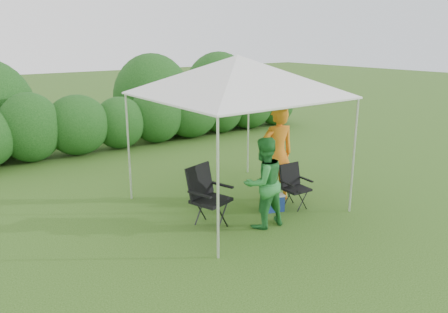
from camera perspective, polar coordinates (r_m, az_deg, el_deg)
ground at (r=8.14m, az=3.80°, el=-7.34°), size 70.00×70.00×0.00m
hedge at (r=12.90m, az=-13.51°, el=4.62°), size 13.54×1.53×1.80m
canopy at (r=7.93m, az=1.76°, el=10.47°), size 3.10×3.10×2.83m
chair_right at (r=8.39m, az=9.08°, el=-3.42°), size 0.53×0.49×0.82m
chair_left at (r=7.44m, az=-2.31°, el=-4.67°), size 0.76×0.72×1.04m
man at (r=8.54m, az=6.95°, el=0.32°), size 0.77×0.60×1.87m
woman at (r=7.34m, az=5.16°, el=-3.43°), size 0.78×0.62×1.56m
cooler at (r=8.23m, az=6.43°, el=-5.94°), size 0.45×0.39×0.32m
bottle at (r=8.15m, az=6.99°, el=-4.13°), size 0.06×0.06×0.23m
lawn_toy at (r=13.63m, az=6.10°, el=2.57°), size 0.56×0.47×0.28m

